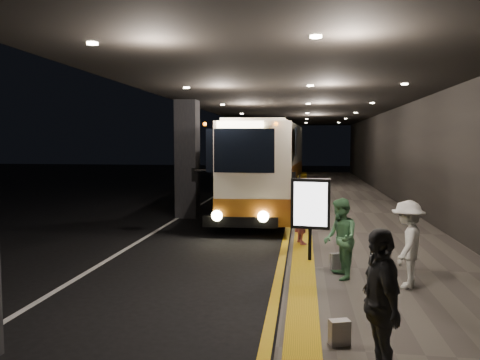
# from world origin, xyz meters

# --- Properties ---
(ground) EXTENTS (90.00, 90.00, 0.00)m
(ground) POSITION_xyz_m (0.00, 0.00, 0.00)
(ground) COLOR black
(lane_line_white) EXTENTS (0.12, 50.00, 0.01)m
(lane_line_white) POSITION_xyz_m (-1.80, 5.00, 0.01)
(lane_line_white) COLOR silver
(lane_line_white) RESTS_ON ground
(kerb_stripe_yellow) EXTENTS (0.18, 50.00, 0.01)m
(kerb_stripe_yellow) POSITION_xyz_m (2.35, 5.00, 0.01)
(kerb_stripe_yellow) COLOR gold
(kerb_stripe_yellow) RESTS_ON ground
(sidewalk) EXTENTS (4.50, 50.00, 0.15)m
(sidewalk) POSITION_xyz_m (4.75, 5.00, 0.07)
(sidewalk) COLOR #514C44
(sidewalk) RESTS_ON ground
(tactile_strip) EXTENTS (0.50, 50.00, 0.01)m
(tactile_strip) POSITION_xyz_m (2.85, 5.00, 0.16)
(tactile_strip) COLOR gold
(tactile_strip) RESTS_ON sidewalk
(terminal_wall) EXTENTS (0.10, 50.00, 6.00)m
(terminal_wall) POSITION_xyz_m (7.00, 5.00, 3.00)
(terminal_wall) COLOR black
(terminal_wall) RESTS_ON ground
(support_columns) EXTENTS (0.80, 24.80, 4.40)m
(support_columns) POSITION_xyz_m (-1.50, 4.00, 2.20)
(support_columns) COLOR black
(support_columns) RESTS_ON ground
(canopy) EXTENTS (9.00, 50.00, 0.40)m
(canopy) POSITION_xyz_m (2.50, 5.00, 4.60)
(canopy) COLOR black
(canopy) RESTS_ON support_columns
(coach_main) EXTENTS (2.98, 11.15, 3.44)m
(coach_main) POSITION_xyz_m (1.02, 5.65, 1.65)
(coach_main) COLOR beige
(coach_main) RESTS_ON ground
(coach_second) EXTENTS (3.39, 13.02, 4.05)m
(coach_second) POSITION_xyz_m (1.00, 19.29, 1.95)
(coach_second) COLOR beige
(coach_second) RESTS_ON ground
(coach_third) EXTENTS (2.66, 12.01, 3.77)m
(coach_third) POSITION_xyz_m (1.13, 32.45, 1.81)
(coach_third) COLOR beige
(coach_third) RESTS_ON ground
(passenger_boarding) EXTENTS (0.58, 0.71, 1.67)m
(passenger_boarding) POSITION_xyz_m (2.80, -0.89, 0.99)
(passenger_boarding) COLOR #AB4F67
(passenger_boarding) RESTS_ON sidewalk
(passenger_waiting_green) EXTENTS (0.59, 0.83, 1.58)m
(passenger_waiting_green) POSITION_xyz_m (3.57, -3.97, 0.94)
(passenger_waiting_green) COLOR #488253
(passenger_waiting_green) RESTS_ON sidewalk
(passenger_waiting_white) EXTENTS (0.85, 1.15, 1.61)m
(passenger_waiting_white) POSITION_xyz_m (4.75, -4.36, 0.95)
(passenger_waiting_white) COLOR silver
(passenger_waiting_white) RESTS_ON sidewalk
(passenger_waiting_grey) EXTENTS (0.68, 1.08, 1.73)m
(passenger_waiting_grey) POSITION_xyz_m (3.69, -7.95, 1.02)
(passenger_waiting_grey) COLOR #525357
(passenger_waiting_grey) RESTS_ON sidewalk
(bag_polka) EXTENTS (0.31, 0.22, 0.34)m
(bag_polka) POSITION_xyz_m (3.55, -3.31, 0.32)
(bag_polka) COLOR black
(bag_polka) RESTS_ON sidewalk
(bag_plain) EXTENTS (0.30, 0.23, 0.33)m
(bag_plain) POSITION_xyz_m (3.33, -7.06, 0.32)
(bag_plain) COLOR beige
(bag_plain) RESTS_ON sidewalk
(info_sign) EXTENTS (0.88, 0.24, 1.86)m
(info_sign) POSITION_xyz_m (3.00, -2.64, 1.41)
(info_sign) COLOR black
(info_sign) RESTS_ON sidewalk
(stanchion_post) EXTENTS (0.05, 0.05, 1.15)m
(stanchion_post) POSITION_xyz_m (2.75, -0.57, 0.72)
(stanchion_post) COLOR black
(stanchion_post) RESTS_ON sidewalk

